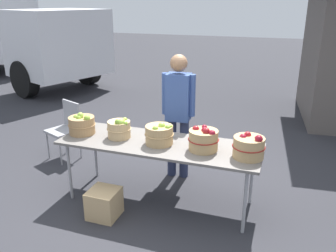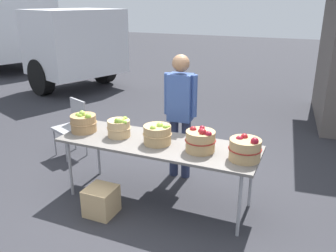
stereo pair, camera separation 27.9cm
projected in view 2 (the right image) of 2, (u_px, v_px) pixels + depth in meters
name	position (u px, v px, depth m)	size (l,w,h in m)	color
ground_plane	(158.00, 200.00, 4.27)	(40.00, 40.00, 0.00)	#2D2D33
market_table	(158.00, 146.00, 4.03)	(2.30, 0.76, 0.75)	slate
apple_basket_green_0	(83.00, 122.00, 4.31)	(0.33, 0.33, 0.27)	#A87F51
apple_basket_green_1	(119.00, 127.00, 4.15)	(0.29, 0.29, 0.25)	tan
apple_basket_green_2	(158.00, 134.00, 3.95)	(0.33, 0.33, 0.25)	tan
apple_basket_red_0	(200.00, 140.00, 3.75)	(0.33, 0.33, 0.28)	tan
apple_basket_red_1	(245.00, 149.00, 3.55)	(0.34, 0.34, 0.27)	tan
vendor_adult	(180.00, 108.00, 4.53)	(0.44, 0.24, 1.65)	#262D4C
box_truck	(13.00, 25.00, 11.35)	(7.96, 4.75, 2.75)	silver
folding_chair	(73.00, 123.00, 5.36)	(0.52, 0.52, 0.86)	#99999E
produce_crate	(101.00, 201.00, 3.95)	(0.32, 0.32, 0.32)	tan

